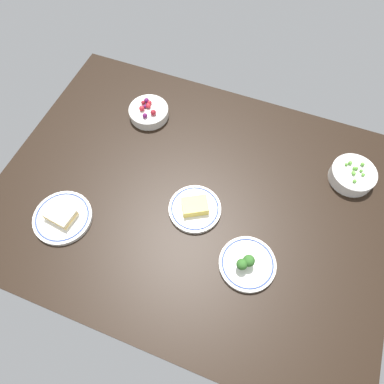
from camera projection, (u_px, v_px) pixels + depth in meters
dining_table at (192, 197)px, 120.86cm from camera, size 134.04×101.25×4.00cm
plate_sandwich at (62, 217)px, 113.58cm from camera, size 19.38×19.38×4.72cm
bowl_peas at (353, 175)px, 119.92cm from camera, size 15.47×15.47×5.85cm
bowl_berries at (149, 112)px, 134.12cm from camera, size 15.36×15.36×5.78cm
plate_broccoli at (247, 264)px, 105.93cm from camera, size 17.69×17.69×6.91cm
plate_cheese at (195, 208)px, 115.09cm from camera, size 17.56×17.56×4.65cm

